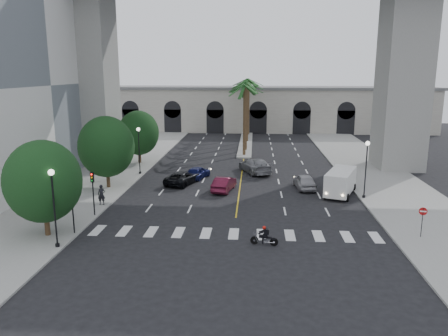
% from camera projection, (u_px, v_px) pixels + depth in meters
% --- Properties ---
extents(ground, '(140.00, 140.00, 0.00)m').
position_uv_depth(ground, '(235.00, 227.00, 32.71)').
color(ground, black).
rests_on(ground, ground).
extents(sidewalk_left, '(8.00, 100.00, 0.15)m').
position_uv_depth(sidewalk_left, '(106.00, 176.00, 48.34)').
color(sidewalk_left, gray).
rests_on(sidewalk_left, ground).
extents(sidewalk_right, '(8.00, 100.00, 0.15)m').
position_uv_depth(sidewalk_right, '(382.00, 180.00, 46.28)').
color(sidewalk_right, gray).
rests_on(sidewalk_right, ground).
extents(median, '(2.00, 24.00, 0.20)m').
position_uv_depth(median, '(246.00, 144.00, 69.70)').
color(median, gray).
rests_on(median, ground).
extents(pier_building, '(71.00, 10.50, 8.50)m').
position_uv_depth(pier_building, '(248.00, 109.00, 85.35)').
color(pier_building, beige).
rests_on(pier_building, ground).
extents(bridge, '(75.00, 13.00, 26.00)m').
position_uv_depth(bridge, '(274.00, 8.00, 49.89)').
color(bridge, gray).
rests_on(bridge, ground).
extents(palm_a, '(3.20, 3.20, 10.30)m').
position_uv_depth(palm_a, '(245.00, 89.00, 58.01)').
color(palm_a, '#47331E').
rests_on(palm_a, ground).
extents(palm_b, '(3.20, 3.20, 10.60)m').
position_uv_depth(palm_b, '(246.00, 86.00, 61.84)').
color(palm_b, '#47331E').
rests_on(palm_b, ground).
extents(palm_c, '(3.20, 3.20, 10.10)m').
position_uv_depth(palm_c, '(245.00, 88.00, 65.85)').
color(palm_c, '#47331E').
rests_on(palm_c, ground).
extents(palm_d, '(3.20, 3.20, 10.90)m').
position_uv_depth(palm_d, '(248.00, 82.00, 69.57)').
color(palm_d, '#47331E').
rests_on(palm_d, ground).
extents(palm_e, '(3.20, 3.20, 10.40)m').
position_uv_depth(palm_e, '(246.00, 85.00, 73.58)').
color(palm_e, '#47331E').
rests_on(palm_e, ground).
extents(palm_f, '(3.20, 3.20, 10.70)m').
position_uv_depth(palm_f, '(249.00, 82.00, 77.39)').
color(palm_f, '#47331E').
rests_on(palm_f, ground).
extents(street_tree_near, '(5.20, 5.20, 6.89)m').
position_uv_depth(street_tree_near, '(43.00, 181.00, 29.81)').
color(street_tree_near, '#382616').
rests_on(street_tree_near, ground).
extents(street_tree_mid, '(5.44, 5.44, 7.21)m').
position_uv_depth(street_tree_mid, '(106.00, 147.00, 42.43)').
color(street_tree_mid, '#382616').
rests_on(street_tree_mid, ground).
extents(street_tree_far, '(5.04, 5.04, 6.68)m').
position_uv_depth(street_tree_far, '(139.00, 133.00, 54.19)').
color(street_tree_far, '#382616').
rests_on(street_tree_far, ground).
extents(lamp_post_left_near, '(0.40, 0.40, 5.35)m').
position_uv_depth(lamp_post_left_near, '(54.00, 202.00, 27.93)').
color(lamp_post_left_near, black).
rests_on(lamp_post_left_near, ground).
extents(lamp_post_left_far, '(0.40, 0.40, 5.35)m').
position_uv_depth(lamp_post_left_far, '(139.00, 147.00, 48.38)').
color(lamp_post_left_far, black).
rests_on(lamp_post_left_far, ground).
extents(lamp_post_right, '(0.40, 0.40, 5.35)m').
position_uv_depth(lamp_post_right, '(366.00, 165.00, 39.02)').
color(lamp_post_right, black).
rests_on(lamp_post_right, ground).
extents(traffic_signal_near, '(0.25, 0.18, 3.65)m').
position_uv_depth(traffic_signal_near, '(72.00, 201.00, 30.51)').
color(traffic_signal_near, black).
rests_on(traffic_signal_near, ground).
extents(traffic_signal_far, '(0.25, 0.18, 3.65)m').
position_uv_depth(traffic_signal_far, '(93.00, 186.00, 34.41)').
color(traffic_signal_far, black).
rests_on(traffic_signal_far, ground).
extents(motorcycle_rider, '(1.86, 0.53, 1.35)m').
position_uv_depth(motorcycle_rider, '(265.00, 236.00, 29.09)').
color(motorcycle_rider, black).
rests_on(motorcycle_rider, ground).
extents(car_a, '(2.18, 4.50, 1.48)m').
position_uv_depth(car_a, '(305.00, 181.00, 43.15)').
color(car_a, '#A5A4A8').
rests_on(car_a, ground).
extents(car_b, '(2.29, 4.50, 1.41)m').
position_uv_depth(car_b, '(224.00, 184.00, 42.35)').
color(car_b, '#4D0F22').
rests_on(car_b, ground).
extents(car_c, '(3.66, 5.31, 1.35)m').
position_uv_depth(car_c, '(183.00, 178.00, 44.93)').
color(car_c, black).
rests_on(car_c, ground).
extents(car_d, '(4.34, 6.31, 1.70)m').
position_uv_depth(car_d, '(255.00, 165.00, 49.96)').
color(car_d, slate).
rests_on(car_d, ground).
extents(car_e, '(2.76, 4.29, 1.36)m').
position_uv_depth(car_e, '(197.00, 172.00, 47.24)').
color(car_e, '#0F154A').
rests_on(car_e, ground).
extents(cargo_van, '(3.88, 5.87, 2.34)m').
position_uv_depth(cargo_van, '(340.00, 181.00, 40.81)').
color(cargo_van, silver).
rests_on(cargo_van, ground).
extents(pedestrian_a, '(0.67, 0.47, 1.75)m').
position_uv_depth(pedestrian_a, '(101.00, 195.00, 37.42)').
color(pedestrian_a, black).
rests_on(pedestrian_a, sidewalk_left).
extents(pedestrian_b, '(1.16, 1.16, 1.90)m').
position_uv_depth(pedestrian_b, '(57.00, 194.00, 37.53)').
color(pedestrian_b, black).
rests_on(pedestrian_b, sidewalk_left).
extents(do_not_enter_sign, '(0.56, 0.13, 2.28)m').
position_uv_depth(do_not_enter_sign, '(423.00, 216.00, 29.96)').
color(do_not_enter_sign, black).
rests_on(do_not_enter_sign, ground).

